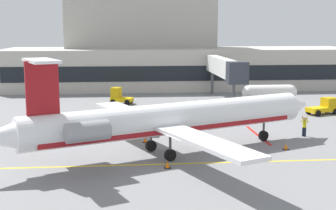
{
  "coord_description": "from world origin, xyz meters",
  "views": [
    {
      "loc": [
        -3.88,
        -31.58,
        9.96
      ],
      "look_at": [
        -0.04,
        10.31,
        3.0
      ],
      "focal_mm": 49.48,
      "sensor_mm": 36.0,
      "label": 1
    }
  ],
  "objects_px": {
    "regional_jet": "(168,120)",
    "pushback_tractor": "(325,107)",
    "baggage_tug": "(141,123)",
    "belt_loader": "(119,97)",
    "fuel_tank": "(270,92)",
    "marshaller": "(304,126)"
  },
  "relations": [
    {
      "from": "fuel_tank",
      "to": "marshaller",
      "type": "relative_size",
      "value": 3.97
    },
    {
      "from": "regional_jet",
      "to": "fuel_tank",
      "type": "distance_m",
      "value": 30.38
    },
    {
      "from": "baggage_tug",
      "to": "belt_loader",
      "type": "distance_m",
      "value": 17.69
    },
    {
      "from": "regional_jet",
      "to": "pushback_tractor",
      "type": "height_order",
      "value": "regional_jet"
    },
    {
      "from": "fuel_tank",
      "to": "belt_loader",
      "type": "bearing_deg",
      "value": 179.42
    },
    {
      "from": "pushback_tractor",
      "to": "belt_loader",
      "type": "height_order",
      "value": "belt_loader"
    },
    {
      "from": "belt_loader",
      "to": "marshaller",
      "type": "distance_m",
      "value": 27.01
    },
    {
      "from": "regional_jet",
      "to": "baggage_tug",
      "type": "bearing_deg",
      "value": 103.04
    },
    {
      "from": "pushback_tractor",
      "to": "fuel_tank",
      "type": "xyz_separation_m",
      "value": [
        -3.71,
        9.48,
        0.46
      ]
    },
    {
      "from": "baggage_tug",
      "to": "pushback_tractor",
      "type": "height_order",
      "value": "baggage_tug"
    },
    {
      "from": "baggage_tug",
      "to": "marshaller",
      "type": "bearing_deg",
      "value": -11.51
    },
    {
      "from": "pushback_tractor",
      "to": "fuel_tank",
      "type": "relative_size",
      "value": 0.54
    },
    {
      "from": "regional_jet",
      "to": "belt_loader",
      "type": "height_order",
      "value": "regional_jet"
    },
    {
      "from": "baggage_tug",
      "to": "belt_loader",
      "type": "xyz_separation_m",
      "value": [
        -2.28,
        17.54,
        -0.0
      ]
    },
    {
      "from": "pushback_tractor",
      "to": "fuel_tank",
      "type": "distance_m",
      "value": 10.19
    },
    {
      "from": "regional_jet",
      "to": "fuel_tank",
      "type": "xyz_separation_m",
      "value": [
        16.32,
        25.59,
        -1.53
      ]
    },
    {
      "from": "regional_jet",
      "to": "fuel_tank",
      "type": "bearing_deg",
      "value": 57.47
    },
    {
      "from": "regional_jet",
      "to": "belt_loader",
      "type": "distance_m",
      "value": 26.2
    },
    {
      "from": "regional_jet",
      "to": "pushback_tractor",
      "type": "xyz_separation_m",
      "value": [
        20.03,
        16.1,
        -1.99
      ]
    },
    {
      "from": "baggage_tug",
      "to": "fuel_tank",
      "type": "xyz_separation_m",
      "value": [
        18.23,
        17.34,
        0.36
      ]
    },
    {
      "from": "belt_loader",
      "to": "fuel_tank",
      "type": "bearing_deg",
      "value": -0.58
    },
    {
      "from": "pushback_tractor",
      "to": "marshaller",
      "type": "height_order",
      "value": "marshaller"
    }
  ]
}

